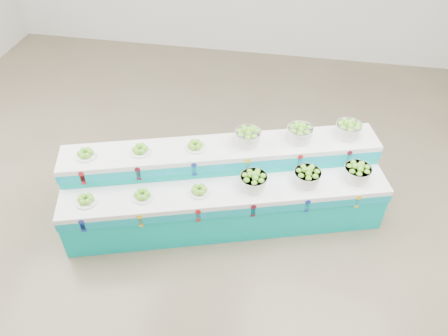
{
  "coord_description": "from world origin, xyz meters",
  "views": [
    {
      "loc": [
        1.45,
        -4.05,
        4.61
      ],
      "look_at": [
        0.7,
        0.08,
        0.87
      ],
      "focal_mm": 35.1,
      "sensor_mm": 36.0,
      "label": 1
    }
  ],
  "objects": [
    {
      "name": "plate_lower_right",
      "position": [
        0.45,
        -0.27,
        0.77
      ],
      "size": [
        0.33,
        0.33,
        0.1
      ],
      "primitive_type": "cylinder",
      "rotation": [
        0.0,
        0.0,
        0.3
      ],
      "color": "white",
      "rests_on": "display_stand"
    },
    {
      "name": "basket_upper_mid",
      "position": [
        1.61,
        0.63,
        1.15
      ],
      "size": [
        0.43,
        0.43,
        0.25
      ],
      "primitive_type": null,
      "rotation": [
        0.0,
        0.0,
        0.3
      ],
      "color": "silver",
      "rests_on": "display_stand"
    },
    {
      "name": "display_stand",
      "position": [
        0.7,
        0.08,
        0.51
      ],
      "size": [
        4.34,
        2.28,
        1.02
      ],
      "primitive_type": null,
      "rotation": [
        0.0,
        0.0,
        0.3
      ],
      "color": "#02B3AD",
      "rests_on": "ground"
    },
    {
      "name": "basket_lower_right",
      "position": [
        2.39,
        0.33,
        0.85
      ],
      "size": [
        0.43,
        0.43,
        0.25
      ],
      "primitive_type": null,
      "rotation": [
        0.0,
        0.0,
        0.3
      ],
      "color": "silver",
      "rests_on": "display_stand"
    },
    {
      "name": "plate_upper_right",
      "position": [
        0.29,
        0.23,
        1.07
      ],
      "size": [
        0.33,
        0.33,
        0.1
      ],
      "primitive_type": "cylinder",
      "rotation": [
        0.0,
        0.0,
        0.3
      ],
      "color": "white",
      "rests_on": "display_stand"
    },
    {
      "name": "plate_upper_left",
      "position": [
        -1.04,
        -0.18,
        1.07
      ],
      "size": [
        0.33,
        0.33,
        0.1
      ],
      "primitive_type": "cylinder",
      "rotation": [
        0.0,
        0.0,
        0.3
      ],
      "color": "white",
      "rests_on": "display_stand"
    },
    {
      "name": "basket_lower_left",
      "position": [
        1.1,
        -0.07,
        0.85
      ],
      "size": [
        0.43,
        0.43,
        0.25
      ],
      "primitive_type": null,
      "rotation": [
        0.0,
        0.0,
        0.3
      ],
      "color": "silver",
      "rests_on": "display_stand"
    },
    {
      "name": "plate_lower_mid",
      "position": [
        -0.23,
        -0.48,
        0.77
      ],
      "size": [
        0.33,
        0.33,
        0.1
      ],
      "primitive_type": "cylinder",
      "rotation": [
        0.0,
        0.0,
        0.3
      ],
      "color": "white",
      "rests_on": "display_stand"
    },
    {
      "name": "basket_lower_mid",
      "position": [
        1.76,
        0.13,
        0.85
      ],
      "size": [
        0.43,
        0.43,
        0.25
      ],
      "primitive_type": null,
      "rotation": [
        0.0,
        0.0,
        0.3
      ],
      "color": "silver",
      "rests_on": "display_stand"
    },
    {
      "name": "plate_lower_left",
      "position": [
        -0.88,
        -0.68,
        0.77
      ],
      "size": [
        0.33,
        0.33,
        0.1
      ],
      "primitive_type": "cylinder",
      "rotation": [
        0.0,
        0.0,
        0.3
      ],
      "color": "white",
      "rests_on": "display_stand"
    },
    {
      "name": "basket_upper_right",
      "position": [
        2.24,
        0.83,
        1.15
      ],
      "size": [
        0.43,
        0.43,
        0.25
      ],
      "primitive_type": null,
      "rotation": [
        0.0,
        0.0,
        0.3
      ],
      "color": "silver",
      "rests_on": "display_stand"
    },
    {
      "name": "plate_upper_mid",
      "position": [
        -0.38,
        0.02,
        1.07
      ],
      "size": [
        0.33,
        0.33,
        0.1
      ],
      "primitive_type": "cylinder",
      "rotation": [
        0.0,
        0.0,
        0.3
      ],
      "color": "white",
      "rests_on": "display_stand"
    },
    {
      "name": "ground",
      "position": [
        0.0,
        0.0,
        0.0
      ],
      "size": [
        10.0,
        10.0,
        0.0
      ],
      "primitive_type": "plane",
      "color": "brown",
      "rests_on": "ground"
    },
    {
      "name": "basket_upper_left",
      "position": [
        0.95,
        0.43,
        1.15
      ],
      "size": [
        0.43,
        0.43,
        0.25
      ],
      "primitive_type": null,
      "rotation": [
        0.0,
        0.0,
        0.3
      ],
      "color": "silver",
      "rests_on": "display_stand"
    }
  ]
}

